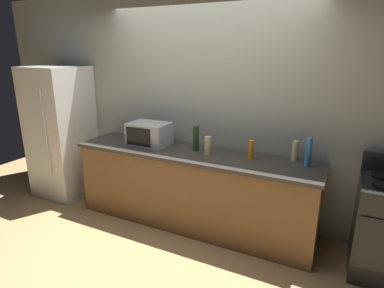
{
  "coord_description": "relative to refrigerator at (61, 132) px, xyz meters",
  "views": [
    {
      "loc": [
        1.53,
        -2.65,
        2.02
      ],
      "look_at": [
        0.0,
        0.4,
        1.0
      ],
      "focal_mm": 29.83,
      "sensor_mm": 36.0,
      "label": 1
    }
  ],
  "objects": [
    {
      "name": "bottle_dish_soap",
      "position": [
        2.7,
        0.09,
        0.1
      ],
      "size": [
        0.06,
        0.06,
        0.21
      ],
      "primitive_type": "cylinder",
      "color": "orange",
      "rests_on": "counter_run"
    },
    {
      "name": "refrigerator",
      "position": [
        0.0,
        0.0,
        0.0
      ],
      "size": [
        0.72,
        0.73,
        1.8
      ],
      "color": "white",
      "rests_on": "ground_plane"
    },
    {
      "name": "bottle_vinegar",
      "position": [
        3.13,
        0.24,
        0.11
      ],
      "size": [
        0.06,
        0.06,
        0.21
      ],
      "primitive_type": "cylinder",
      "color": "beige",
      "rests_on": "counter_run"
    },
    {
      "name": "bottle_spray_cleaner",
      "position": [
        3.27,
        0.13,
        0.14
      ],
      "size": [
        0.06,
        0.06,
        0.29
      ],
      "primitive_type": "cylinder",
      "color": "#338CE5",
      "rests_on": "counter_run"
    },
    {
      "name": "bottle_wine",
      "position": [
        2.06,
        0.09,
        0.14
      ],
      "size": [
        0.07,
        0.07,
        0.29
      ],
      "primitive_type": "cylinder",
      "color": "#1E3F19",
      "rests_on": "counter_run"
    },
    {
      "name": "microwave",
      "position": [
        1.45,
        0.05,
        0.13
      ],
      "size": [
        0.48,
        0.35,
        0.27
      ],
      "color": "#B7BABF",
      "rests_on": "counter_run"
    },
    {
      "name": "bottle_hand_soap",
      "position": [
        2.24,
        0.01,
        0.1
      ],
      "size": [
        0.07,
        0.07,
        0.21
      ],
      "primitive_type": "cylinder",
      "color": "beige",
      "rests_on": "counter_run"
    },
    {
      "name": "ground_plane",
      "position": [
        2.05,
        -0.4,
        -0.9
      ],
      "size": [
        8.0,
        8.0,
        0.0
      ],
      "primitive_type": "plane",
      "color": "tan"
    },
    {
      "name": "mug_green",
      "position": [
        1.07,
        0.16,
        0.05
      ],
      "size": [
        0.09,
        0.09,
        0.1
      ],
      "primitive_type": "cylinder",
      "color": "#2D8C47",
      "rests_on": "counter_run"
    },
    {
      "name": "counter_run",
      "position": [
        2.05,
        0.0,
        -0.45
      ],
      "size": [
        2.84,
        0.64,
        0.9
      ],
      "color": "brown",
      "rests_on": "ground_plane"
    },
    {
      "name": "back_wall",
      "position": [
        2.05,
        0.41,
        0.45
      ],
      "size": [
        6.4,
        0.1,
        2.7
      ],
      "primitive_type": "cube",
      "color": "#9EA399",
      "rests_on": "ground_plane"
    }
  ]
}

